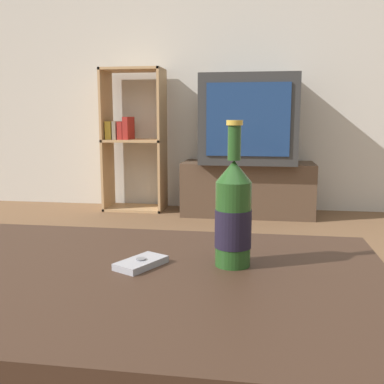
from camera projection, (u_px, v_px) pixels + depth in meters
back_wall at (231, 52)px, 3.70m from camera, size 8.00×0.05×2.60m
coffee_table at (124, 307)px, 0.89m from camera, size 1.04×0.68×0.47m
tv_stand at (248, 189)px, 3.57m from camera, size 1.03×0.41×0.42m
television at (249, 119)px, 3.48m from camera, size 0.73×0.58×0.67m
bookshelf at (132, 138)px, 3.72m from camera, size 0.50×0.30×1.16m
beer_bottle at (233, 215)px, 0.91m from camera, size 0.07×0.07×0.29m
cell_phone at (141, 263)px, 0.91m from camera, size 0.10×0.12×0.02m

